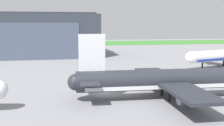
# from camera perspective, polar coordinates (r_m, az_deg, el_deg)

# --- Properties ---
(ground_plane) EXTENTS (440.00, 440.00, 0.00)m
(ground_plane) POSITION_cam_1_polar(r_m,az_deg,el_deg) (64.72, -1.66, -6.02)
(ground_plane) COLOR gray
(grass_field_strip) EXTENTS (440.00, 56.00, 0.08)m
(grass_field_strip) POSITION_cam_1_polar(r_m,az_deg,el_deg) (234.15, -8.66, 3.84)
(grass_field_strip) COLOR #3F8233
(grass_field_strip) RESTS_ON ground_plane
(maintenance_hangar) EXTENTS (81.34, 39.08, 21.25)m
(maintenance_hangar) POSITION_cam_1_polar(r_m,az_deg,el_deg) (148.04, -19.18, 5.25)
(maintenance_hangar) COLOR #2D333D
(maintenance_hangar) RESTS_ON ground_plane
(airliner_near_right) EXTENTS (44.02, 35.30, 13.45)m
(airliner_near_right) POSITION_cam_1_polar(r_m,az_deg,el_deg) (61.37, 12.11, -3.31)
(airliner_near_right) COLOR #282B33
(airliner_near_right) RESTS_ON ground_plane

